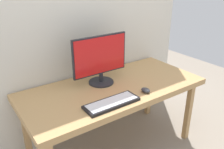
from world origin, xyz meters
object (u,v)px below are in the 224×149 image
monitor (100,59)px  mouse (146,90)px  desk (113,92)px  keyboard_primary (112,103)px

monitor → mouse: bearing=-61.9°
monitor → desk: bearing=-68.9°
desk → monitor: bearing=111.1°
keyboard_primary → mouse: bearing=-0.5°
monitor → mouse: size_ratio=6.25×
desk → mouse: bearing=-58.5°
desk → keyboard_primary: keyboard_primary is taller
keyboard_primary → desk: bearing=52.5°
keyboard_primary → monitor: bearing=69.6°
desk → mouse: size_ratio=19.15×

